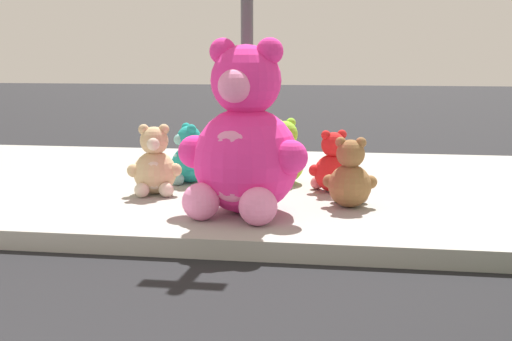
# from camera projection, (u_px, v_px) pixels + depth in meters

# --- Properties ---
(sidewalk) EXTENTS (28.00, 4.40, 0.15)m
(sidewalk) POSITION_uv_depth(u_px,v_px,m) (166.00, 186.00, 6.98)
(sidewalk) COLOR #9E9B93
(sidewalk) RESTS_ON ground_plane
(sign_pole) EXTENTS (0.56, 0.11, 3.20)m
(sign_pole) POSITION_uv_depth(u_px,v_px,m) (247.00, 8.00, 5.74)
(sign_pole) COLOR #4C4C51
(sign_pole) RESTS_ON sidewalk
(plush_pink_large) EXTENTS (1.09, 1.00, 1.43)m
(plush_pink_large) POSITION_uv_depth(u_px,v_px,m) (244.00, 145.00, 5.35)
(plush_pink_large) COLOR #F22D93
(plush_pink_large) RESTS_ON sidewalk
(plush_lime) EXTENTS (0.48, 0.46, 0.66)m
(plush_lime) POSITION_uv_depth(u_px,v_px,m) (283.00, 157.00, 6.70)
(plush_lime) COLOR #8CD133
(plush_lime) RESTS_ON sidewalk
(plush_tan) EXTENTS (0.50, 0.46, 0.66)m
(plush_tan) POSITION_uv_depth(u_px,v_px,m) (155.00, 166.00, 6.16)
(plush_tan) COLOR tan
(plush_tan) RESTS_ON sidewalk
(plush_brown) EXTENTS (0.47, 0.41, 0.61)m
(plush_brown) POSITION_uv_depth(u_px,v_px,m) (350.00, 179.00, 5.66)
(plush_brown) COLOR olive
(plush_brown) RESTS_ON sidewalk
(plush_red) EXTENTS (0.42, 0.43, 0.59)m
(plush_red) POSITION_uv_depth(u_px,v_px,m) (332.00, 167.00, 6.29)
(plush_red) COLOR red
(plush_red) RESTS_ON sidewalk
(plush_teal) EXTENTS (0.44, 0.42, 0.61)m
(plush_teal) POSITION_uv_depth(u_px,v_px,m) (188.00, 159.00, 6.72)
(plush_teal) COLOR teal
(plush_teal) RESTS_ON sidewalk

